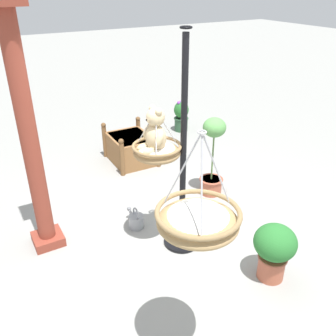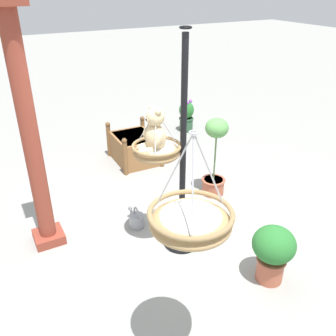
% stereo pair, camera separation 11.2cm
% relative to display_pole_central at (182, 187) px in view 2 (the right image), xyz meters
% --- Properties ---
extents(ground_plane, '(40.00, 40.00, 0.00)m').
position_rel_display_pole_central_xyz_m(ground_plane, '(0.22, -0.02, -0.81)').
color(ground_plane, gray).
extents(display_pole_central, '(0.44, 0.44, 2.56)m').
position_rel_display_pole_central_xyz_m(display_pole_central, '(0.00, 0.00, 0.00)').
color(display_pole_central, black).
rests_on(display_pole_central, ground).
extents(hanging_basket_with_teddy, '(0.55, 0.55, 0.57)m').
position_rel_display_pole_central_xyz_m(hanging_basket_with_teddy, '(0.15, 0.25, 0.46)').
color(hanging_basket_with_teddy, '#A37F51').
extents(teddy_bear, '(0.35, 0.32, 0.51)m').
position_rel_display_pole_central_xyz_m(teddy_bear, '(0.15, 0.27, 0.68)').
color(teddy_bear, '#D1B789').
extents(hanging_basket_left_high, '(0.60, 0.60, 0.76)m').
position_rel_display_pole_central_xyz_m(hanging_basket_left_high, '(-1.39, 0.76, 0.67)').
color(hanging_basket_left_high, tan).
extents(greenhouse_pillar_left, '(0.37, 0.37, 2.83)m').
position_rel_display_pole_central_xyz_m(greenhouse_pillar_left, '(0.83, 1.45, 0.56)').
color(greenhouse_pillar_left, brown).
rests_on(greenhouse_pillar_left, ground).
extents(wooden_planter_box, '(0.93, 0.78, 0.66)m').
position_rel_display_pole_central_xyz_m(wooden_planter_box, '(2.40, -0.43, -0.54)').
color(wooden_planter_box, olive).
rests_on(wooden_planter_box, ground).
extents(potted_plant_fern_front, '(0.36, 0.36, 1.22)m').
position_rel_display_pole_central_xyz_m(potted_plant_fern_front, '(0.80, -1.03, -0.21)').
color(potted_plant_fern_front, '#AD563D').
rests_on(potted_plant_fern_front, ground).
extents(potted_plant_tall_leafy, '(0.32, 0.32, 0.68)m').
position_rel_display_pole_central_xyz_m(potted_plant_tall_leafy, '(3.22, -1.99, -0.47)').
color(potted_plant_tall_leafy, '#2D5638').
rests_on(potted_plant_tall_leafy, ground).
extents(potted_plant_bushy_green, '(0.46, 0.46, 0.67)m').
position_rel_display_pole_central_xyz_m(potted_plant_bushy_green, '(-0.99, -0.54, -0.41)').
color(potted_plant_bushy_green, '#AD563D').
rests_on(potted_plant_bushy_green, ground).
extents(watering_can, '(0.35, 0.20, 0.30)m').
position_rel_display_pole_central_xyz_m(watering_can, '(0.58, 0.35, -0.71)').
color(watering_can, gray).
rests_on(watering_can, ground).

